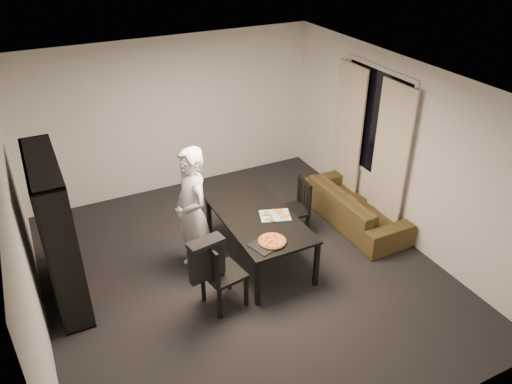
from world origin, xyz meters
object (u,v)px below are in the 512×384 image
pepperoni_pizza (272,241)px  chair_right (297,205)px  chair_left (217,271)px  baking_tray (267,244)px  bookshelf (57,232)px  dining_table (259,222)px  sofa (354,206)px  person (192,213)px

pepperoni_pizza → chair_right: bearing=44.9°
chair_left → baking_tray: 0.70m
bookshelf → dining_table: size_ratio=1.13×
sofa → person: bearing=89.9°
baking_tray → sofa: 2.14m
chair_left → bookshelf: bearing=47.3°
chair_right → person: bearing=-80.6°
dining_table → baking_tray: baking_tray is taller
pepperoni_pizza → sofa: size_ratio=0.18×
bookshelf → chair_left: 1.97m
pepperoni_pizza → dining_table: bearing=78.8°
chair_right → pepperoni_pizza: 1.29m
baking_tray → chair_right: bearing=42.9°
person → pepperoni_pizza: size_ratio=5.14×
chair_right → person: 1.69m
person → pepperoni_pizza: bearing=37.7°
chair_left → sofa: bearing=-82.2°
bookshelf → person: 1.64m
bookshelf → sofa: (4.24, -0.23, -0.67)m
bookshelf → chair_right: size_ratio=2.08×
chair_left → pepperoni_pizza: 0.77m
chair_right → chair_left: bearing=-54.9°
chair_right → baking_tray: size_ratio=2.29×
chair_right → sofa: size_ratio=0.47×
bookshelf → sofa: bookshelf is taller
dining_table → baking_tray: size_ratio=4.21×
chair_left → person: person is taller
chair_right → baking_tray: 1.34m
pepperoni_pizza → sofa: 2.08m
sofa → dining_table: bearing=97.1°
chair_left → chair_right: (1.65, 0.92, -0.03)m
bookshelf → chair_right: (3.26, -0.13, -0.43)m
chair_right → bookshelf: bearing=-86.4°
bookshelf → pepperoni_pizza: 2.59m
bookshelf → person: (1.62, -0.23, -0.05)m
bookshelf → dining_table: (2.48, -0.45, -0.31)m
baking_tray → pepperoni_pizza: pepperoni_pizza is taller
dining_table → person: 0.92m
dining_table → pepperoni_pizza: size_ratio=4.81×
chair_left → person: size_ratio=0.54×
person → sofa: bearing=84.6°
dining_table → chair_left: size_ratio=1.74×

